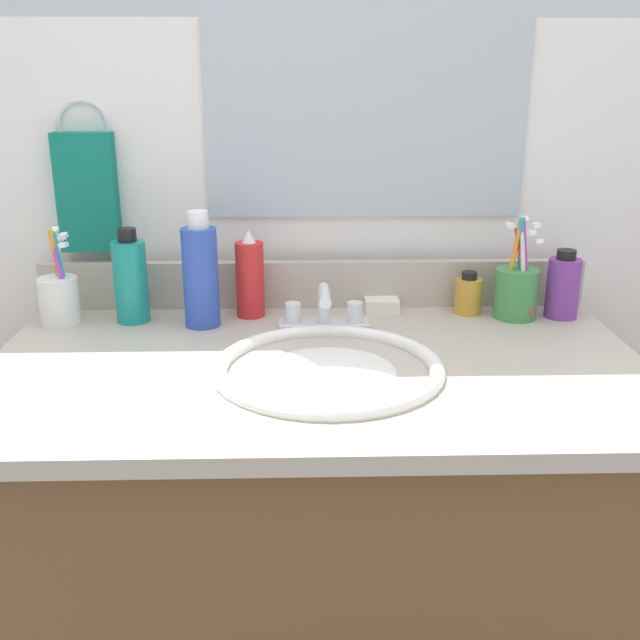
{
  "coord_description": "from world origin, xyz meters",
  "views": [
    {
      "loc": [
        -0.03,
        -1.09,
        1.21
      ],
      "look_at": [
        0.0,
        0.0,
        0.84
      ],
      "focal_mm": 41.82,
      "sensor_mm": 36.0,
      "label": 1
    }
  ],
  "objects_px": {
    "bottle_oil_amber": "(468,295)",
    "bottle_spray_red": "(250,278)",
    "soap_bar": "(382,305)",
    "bottle_shampoo_blue": "(201,275)",
    "faucet": "(324,314)",
    "bottle_cream_purple": "(563,287)",
    "cup_white_ceramic": "(59,298)",
    "cup_green": "(516,290)",
    "hand_towel": "(87,193)",
    "bottle_mouthwash_teal": "(131,280)"
  },
  "relations": [
    {
      "from": "faucet",
      "to": "soap_bar",
      "type": "height_order",
      "value": "faucet"
    },
    {
      "from": "bottle_oil_amber",
      "to": "hand_towel",
      "type": "bearing_deg",
      "value": 174.34
    },
    {
      "from": "faucet",
      "to": "bottle_shampoo_blue",
      "type": "relative_size",
      "value": 0.77
    },
    {
      "from": "faucet",
      "to": "bottle_shampoo_blue",
      "type": "bearing_deg",
      "value": 172.31
    },
    {
      "from": "faucet",
      "to": "soap_bar",
      "type": "relative_size",
      "value": 2.5
    },
    {
      "from": "faucet",
      "to": "bottle_mouthwash_teal",
      "type": "bearing_deg",
      "value": 170.64
    },
    {
      "from": "faucet",
      "to": "cup_white_ceramic",
      "type": "xyz_separation_m",
      "value": [
        -0.48,
        0.05,
        0.02
      ]
    },
    {
      "from": "bottle_cream_purple",
      "to": "faucet",
      "type": "bearing_deg",
      "value": -172.24
    },
    {
      "from": "bottle_oil_amber",
      "to": "bottle_mouthwash_teal",
      "type": "xyz_separation_m",
      "value": [
        -0.62,
        -0.03,
        0.04
      ]
    },
    {
      "from": "bottle_cream_purple",
      "to": "cup_green",
      "type": "distance_m",
      "value": 0.09
    },
    {
      "from": "cup_green",
      "to": "hand_towel",
      "type": "bearing_deg",
      "value": 172.76
    },
    {
      "from": "faucet",
      "to": "bottle_oil_amber",
      "type": "height_order",
      "value": "faucet"
    },
    {
      "from": "bottle_oil_amber",
      "to": "bottle_spray_red",
      "type": "bearing_deg",
      "value": -179.2
    },
    {
      "from": "bottle_cream_purple",
      "to": "soap_bar",
      "type": "relative_size",
      "value": 2.0
    },
    {
      "from": "bottle_cream_purple",
      "to": "soap_bar",
      "type": "bearing_deg",
      "value": 172.47
    },
    {
      "from": "faucet",
      "to": "bottle_cream_purple",
      "type": "bearing_deg",
      "value": 7.76
    },
    {
      "from": "bottle_cream_purple",
      "to": "cup_white_ceramic",
      "type": "bearing_deg",
      "value": -179.12
    },
    {
      "from": "cup_white_ceramic",
      "to": "cup_green",
      "type": "relative_size",
      "value": 0.93
    },
    {
      "from": "bottle_oil_amber",
      "to": "bottle_spray_red",
      "type": "relative_size",
      "value": 0.49
    },
    {
      "from": "hand_towel",
      "to": "bottle_mouthwash_teal",
      "type": "xyz_separation_m",
      "value": [
        0.09,
        -0.1,
        -0.14
      ]
    },
    {
      "from": "bottle_spray_red",
      "to": "cup_white_ceramic",
      "type": "distance_m",
      "value": 0.34
    },
    {
      "from": "bottle_mouthwash_teal",
      "to": "cup_green",
      "type": "height_order",
      "value": "cup_green"
    },
    {
      "from": "cup_white_ceramic",
      "to": "bottle_shampoo_blue",
      "type": "bearing_deg",
      "value": -3.77
    },
    {
      "from": "bottle_spray_red",
      "to": "bottle_mouthwash_teal",
      "type": "xyz_separation_m",
      "value": [
        -0.21,
        -0.03,
        0.01
      ]
    },
    {
      "from": "cup_white_ceramic",
      "to": "cup_green",
      "type": "bearing_deg",
      "value": 0.8
    },
    {
      "from": "hand_towel",
      "to": "soap_bar",
      "type": "distance_m",
      "value": 0.59
    },
    {
      "from": "bottle_spray_red",
      "to": "soap_bar",
      "type": "height_order",
      "value": "bottle_spray_red"
    },
    {
      "from": "bottle_oil_amber",
      "to": "bottle_shampoo_blue",
      "type": "bearing_deg",
      "value": -173.17
    },
    {
      "from": "bottle_cream_purple",
      "to": "cup_green",
      "type": "relative_size",
      "value": 0.67
    },
    {
      "from": "bottle_shampoo_blue",
      "to": "faucet",
      "type": "bearing_deg",
      "value": -7.69
    },
    {
      "from": "hand_towel",
      "to": "bottle_cream_purple",
      "type": "relative_size",
      "value": 1.72
    },
    {
      "from": "soap_bar",
      "to": "bottle_cream_purple",
      "type": "bearing_deg",
      "value": -7.53
    },
    {
      "from": "bottle_spray_red",
      "to": "hand_towel",
      "type": "bearing_deg",
      "value": 165.9
    },
    {
      "from": "cup_white_ceramic",
      "to": "soap_bar",
      "type": "height_order",
      "value": "cup_white_ceramic"
    },
    {
      "from": "faucet",
      "to": "cup_white_ceramic",
      "type": "relative_size",
      "value": 0.9
    },
    {
      "from": "bottle_shampoo_blue",
      "to": "hand_towel",
      "type": "bearing_deg",
      "value": 149.61
    },
    {
      "from": "faucet",
      "to": "bottle_spray_red",
      "type": "bearing_deg",
      "value": 148.41
    },
    {
      "from": "hand_towel",
      "to": "bottle_spray_red",
      "type": "bearing_deg",
      "value": -14.1
    },
    {
      "from": "bottle_spray_red",
      "to": "cup_white_ceramic",
      "type": "bearing_deg",
      "value": -173.92
    },
    {
      "from": "bottle_oil_amber",
      "to": "cup_green",
      "type": "xyz_separation_m",
      "value": [
        0.08,
        -0.03,
        0.02
      ]
    },
    {
      "from": "hand_towel",
      "to": "bottle_mouthwash_teal",
      "type": "distance_m",
      "value": 0.2
    },
    {
      "from": "cup_green",
      "to": "soap_bar",
      "type": "height_order",
      "value": "cup_green"
    },
    {
      "from": "hand_towel",
      "to": "bottle_mouthwash_teal",
      "type": "bearing_deg",
      "value": -48.21
    },
    {
      "from": "faucet",
      "to": "bottle_mouthwash_teal",
      "type": "xyz_separation_m",
      "value": [
        -0.35,
        0.06,
        0.05
      ]
    },
    {
      "from": "soap_bar",
      "to": "bottle_oil_amber",
      "type": "bearing_deg",
      "value": -5.55
    },
    {
      "from": "bottle_spray_red",
      "to": "faucet",
      "type": "bearing_deg",
      "value": -31.59
    },
    {
      "from": "bottle_shampoo_blue",
      "to": "cup_white_ceramic",
      "type": "xyz_separation_m",
      "value": [
        -0.26,
        0.02,
        -0.05
      ]
    },
    {
      "from": "faucet",
      "to": "soap_bar",
      "type": "bearing_deg",
      "value": 42.42
    },
    {
      "from": "bottle_shampoo_blue",
      "to": "bottle_spray_red",
      "type": "relative_size",
      "value": 1.27
    },
    {
      "from": "faucet",
      "to": "bottle_shampoo_blue",
      "type": "height_order",
      "value": "bottle_shampoo_blue"
    }
  ]
}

